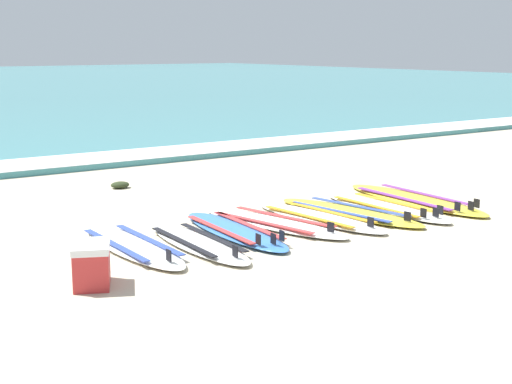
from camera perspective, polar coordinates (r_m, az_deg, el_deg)
name	(u,v)px	position (r m, az deg, el deg)	size (l,w,h in m)	color
ground_plane	(343,224)	(8.72, 6.70, -2.49)	(80.00, 80.00, 0.00)	#C1B599
wave_foam_strip	(127,158)	(13.63, -9.82, 2.61)	(80.00, 1.29, 0.11)	white
surfboard_0	(132,246)	(7.72, -9.47, -4.07)	(0.53, 2.08, 0.18)	silver
surfboard_1	(198,243)	(7.75, -4.47, -3.90)	(0.56, 1.95, 0.18)	white
surfboard_2	(235,231)	(8.23, -1.65, -2.97)	(0.64, 2.09, 0.18)	#3875CC
surfboard_3	(273,223)	(8.59, 1.32, -2.37)	(0.98, 2.21, 0.18)	white
surfboard_4	(319,217)	(8.88, 4.86, -1.95)	(0.72, 2.10, 0.18)	white
surfboard_5	(349,212)	(9.20, 7.15, -1.54)	(0.89, 2.24, 0.18)	yellow
surfboard_6	(386,208)	(9.53, 9.91, -1.18)	(0.55, 2.10, 0.18)	silver
surfboard_7	(415,199)	(10.11, 12.06, -0.55)	(0.70, 2.49, 0.18)	yellow
cooler_box	(92,264)	(6.59, -12.48, -5.44)	(0.48, 0.55, 0.38)	red
seaweed_clump_near_shoreline	(120,185)	(11.02, -10.37, 0.54)	(0.28, 0.22, 0.10)	#2D381E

